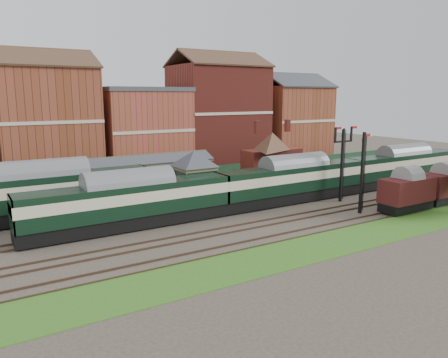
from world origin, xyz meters
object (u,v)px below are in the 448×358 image
semaphore_bracket (342,160)px  goods_van_a (407,192)px  dmu_train (294,179)px  platform_railcar (42,193)px  signal_box (195,178)px

semaphore_bracket → goods_van_a: semaphore_bracket is taller
dmu_train → goods_van_a: (6.89, -9.00, -0.46)m
dmu_train → platform_railcar: size_ratio=2.76×
goods_van_a → platform_railcar: bearing=153.8°
platform_railcar → goods_van_a: bearing=-26.2°
goods_van_a → dmu_train: bearing=127.5°
signal_box → dmu_train: bearing=-17.2°
semaphore_bracket → dmu_train: (-4.56, 2.50, -2.13)m
platform_railcar → goods_van_a: (31.49, -15.50, -0.67)m
semaphore_bracket → dmu_train: bearing=151.3°
dmu_train → platform_railcar: bearing=165.2°
dmu_train → goods_van_a: dmu_train is taller
dmu_train → platform_railcar: (-24.60, 6.50, 0.20)m
signal_box → platform_railcar: bearing=167.0°
signal_box → platform_railcar: signal_box is taller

